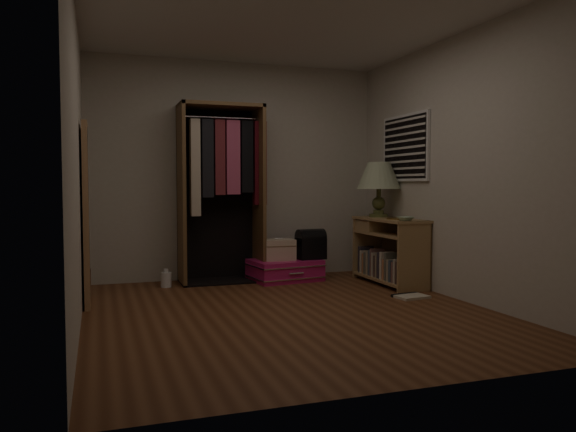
{
  "coord_description": "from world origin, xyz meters",
  "views": [
    {
      "loc": [
        -1.61,
        -4.65,
        1.12
      ],
      "look_at": [
        0.3,
        0.95,
        0.8
      ],
      "focal_mm": 35.0,
      "sensor_mm": 36.0,
      "label": 1
    }
  ],
  "objects_px": {
    "console_bookshelf": "(387,249)",
    "open_wardrobe": "(222,178)",
    "train_case": "(279,250)",
    "pink_suitcase": "(285,270)",
    "floor_mirror": "(87,214)",
    "table_lamp": "(379,177)",
    "white_jug": "(166,279)",
    "black_bag": "(311,244)"
  },
  "relations": [
    {
      "from": "console_bookshelf",
      "to": "open_wardrobe",
      "type": "xyz_separation_m",
      "value": [
        -1.76,
        0.73,
        0.82
      ]
    },
    {
      "from": "train_case",
      "to": "pink_suitcase",
      "type": "bearing_deg",
      "value": 16.01
    },
    {
      "from": "pink_suitcase",
      "to": "train_case",
      "type": "bearing_deg",
      "value": -174.99
    },
    {
      "from": "open_wardrobe",
      "to": "train_case",
      "type": "xyz_separation_m",
      "value": [
        0.63,
        -0.19,
        -0.84
      ]
    },
    {
      "from": "floor_mirror",
      "to": "train_case",
      "type": "xyz_separation_m",
      "value": [
        2.11,
        0.58,
        -0.48
      ]
    },
    {
      "from": "table_lamp",
      "to": "pink_suitcase",
      "type": "bearing_deg",
      "value": 162.69
    },
    {
      "from": "floor_mirror",
      "to": "table_lamp",
      "type": "distance_m",
      "value": 3.27
    },
    {
      "from": "white_jug",
      "to": "open_wardrobe",
      "type": "bearing_deg",
      "value": 14.26
    },
    {
      "from": "floor_mirror",
      "to": "black_bag",
      "type": "height_order",
      "value": "floor_mirror"
    },
    {
      "from": "pink_suitcase",
      "to": "table_lamp",
      "type": "relative_size",
      "value": 1.36
    },
    {
      "from": "train_case",
      "to": "white_jug",
      "type": "bearing_deg",
      "value": -177.8
    },
    {
      "from": "console_bookshelf",
      "to": "open_wardrobe",
      "type": "distance_m",
      "value": 2.07
    },
    {
      "from": "open_wardrobe",
      "to": "table_lamp",
      "type": "xyz_separation_m",
      "value": [
        1.77,
        -0.5,
        0.02
      ]
    },
    {
      "from": "console_bookshelf",
      "to": "table_lamp",
      "type": "height_order",
      "value": "table_lamp"
    },
    {
      "from": "open_wardrobe",
      "to": "white_jug",
      "type": "height_order",
      "value": "open_wardrobe"
    },
    {
      "from": "floor_mirror",
      "to": "console_bookshelf",
      "type": "bearing_deg",
      "value": 0.79
    },
    {
      "from": "pink_suitcase",
      "to": "train_case",
      "type": "distance_m",
      "value": 0.26
    },
    {
      "from": "console_bookshelf",
      "to": "table_lamp",
      "type": "distance_m",
      "value": 0.86
    },
    {
      "from": "console_bookshelf",
      "to": "table_lamp",
      "type": "relative_size",
      "value": 1.73
    },
    {
      "from": "open_wardrobe",
      "to": "black_bag",
      "type": "height_order",
      "value": "open_wardrobe"
    },
    {
      "from": "pink_suitcase",
      "to": "white_jug",
      "type": "height_order",
      "value": "pink_suitcase"
    },
    {
      "from": "train_case",
      "to": "table_lamp",
      "type": "distance_m",
      "value": 1.45
    },
    {
      "from": "console_bookshelf",
      "to": "white_jug",
      "type": "bearing_deg",
      "value": 167.17
    },
    {
      "from": "console_bookshelf",
      "to": "train_case",
      "type": "bearing_deg",
      "value": 154.62
    },
    {
      "from": "train_case",
      "to": "black_bag",
      "type": "relative_size",
      "value": 1.05
    },
    {
      "from": "floor_mirror",
      "to": "pink_suitcase",
      "type": "relative_size",
      "value": 1.93
    },
    {
      "from": "white_jug",
      "to": "floor_mirror",
      "type": "bearing_deg",
      "value": -143.17
    },
    {
      "from": "black_bag",
      "to": "train_case",
      "type": "bearing_deg",
      "value": 171.89
    },
    {
      "from": "black_bag",
      "to": "table_lamp",
      "type": "bearing_deg",
      "value": -25.96
    },
    {
      "from": "console_bookshelf",
      "to": "white_jug",
      "type": "height_order",
      "value": "console_bookshelf"
    },
    {
      "from": "console_bookshelf",
      "to": "open_wardrobe",
      "type": "relative_size",
      "value": 0.55
    },
    {
      "from": "open_wardrobe",
      "to": "table_lamp",
      "type": "relative_size",
      "value": 3.17
    },
    {
      "from": "black_bag",
      "to": "table_lamp",
      "type": "distance_m",
      "value": 1.13
    },
    {
      "from": "floor_mirror",
      "to": "black_bag",
      "type": "bearing_deg",
      "value": 12.62
    },
    {
      "from": "train_case",
      "to": "table_lamp",
      "type": "relative_size",
      "value": 0.58
    },
    {
      "from": "pink_suitcase",
      "to": "black_bag",
      "type": "bearing_deg",
      "value": -15.42
    },
    {
      "from": "floor_mirror",
      "to": "table_lamp",
      "type": "height_order",
      "value": "floor_mirror"
    },
    {
      "from": "console_bookshelf",
      "to": "train_case",
      "type": "distance_m",
      "value": 1.25
    },
    {
      "from": "black_bag",
      "to": "console_bookshelf",
      "type": "bearing_deg",
      "value": -39.53
    },
    {
      "from": "open_wardrobe",
      "to": "floor_mirror",
      "type": "bearing_deg",
      "value": -152.4
    },
    {
      "from": "pink_suitcase",
      "to": "train_case",
      "type": "relative_size",
      "value": 2.34
    },
    {
      "from": "open_wardrobe",
      "to": "pink_suitcase",
      "type": "bearing_deg",
      "value": -13.63
    }
  ]
}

